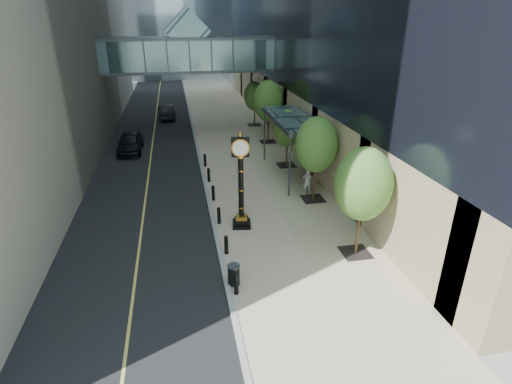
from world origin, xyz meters
The scene contains 13 objects.
ground centered at (0.00, 0.00, 0.00)m, with size 320.00×320.00×0.00m, color gray.
road centered at (-7.00, 40.00, 0.01)m, with size 8.00×180.00×0.02m, color black.
sidewalk centered at (1.00, 40.00, 0.03)m, with size 8.00×180.00×0.06m, color tan.
curb centered at (-3.00, 40.00, 0.04)m, with size 0.25×180.00×0.07m, color gray.
skywalk centered at (-3.00, 28.00, 7.71)m, with size 17.00×4.20×5.80m.
entrance_canopy centered at (3.48, 14.00, 4.19)m, with size 3.00×8.00×4.38m.
bollard_row centered at (-2.70, 9.00, 0.51)m, with size 0.20×16.20×0.90m.
street_trees centered at (3.60, 14.95, 3.58)m, with size 2.74×28.45×5.63m.
street_clock centered at (-1.50, 6.85, 2.37)m, with size 1.14×1.14×5.33m.
trash_bin centered at (-2.70, 1.69, 0.51)m, with size 0.52×0.52×0.90m, color black.
pedestrian centered at (3.44, 10.32, 0.94)m, with size 0.64×0.42×1.76m, color #A39F95.
car_near centered at (-8.74, 22.16, 0.85)m, with size 1.97×4.89×1.67m, color black.
car_far centered at (-5.73, 34.15, 0.79)m, with size 1.64×4.70×1.55m, color black.
Camera 1 is at (-4.58, -12.63, 10.84)m, focal length 28.00 mm.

